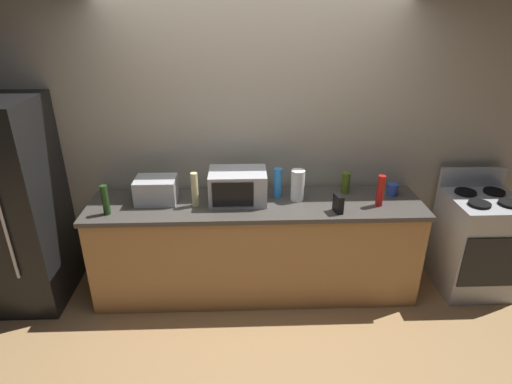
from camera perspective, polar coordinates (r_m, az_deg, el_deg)
The scene contains 15 objects.
ground_plane at distance 3.73m, azimuth 0.24°, elevation -16.74°, with size 8.00×8.00×0.00m, color #A87F51.
back_wall at distance 3.78m, azimuth -0.23°, elevation 7.42°, with size 6.40×0.10×2.70m, color #B2A893.
counter_run at distance 3.78m, azimuth 0.00°, elevation -7.57°, with size 2.84×0.64×0.90m.
refrigerator at distance 4.05m, azimuth -30.37°, elevation -1.73°, with size 0.72×0.73×1.80m.
stove_range at distance 4.33m, azimuth 27.65°, elevation -6.09°, with size 0.60×0.61×1.08m.
microwave at distance 3.55m, azimuth -2.49°, elevation 0.80°, with size 0.48×0.35×0.27m.
toaster_oven at distance 3.65m, azimuth -13.38°, elevation 0.26°, with size 0.34×0.26×0.21m, color #B7BABF.
paper_towel_roll at distance 3.58m, azimuth 5.68°, elevation 0.93°, with size 0.12×0.12×0.27m, color white.
cordless_phone at distance 3.44m, azimuth 11.10°, elevation -1.56°, with size 0.05×0.11×0.15m, color black.
bottle_hot_sauce at distance 3.61m, azimuth 16.52°, elevation 0.16°, with size 0.06×0.06×0.27m, color red.
bottle_wine at distance 3.53m, azimuth -19.76°, elevation -1.03°, with size 0.06×0.06×0.25m, color #1E3F19.
bottle_hand_soap at distance 3.49m, azimuth -8.30°, elevation 0.32°, with size 0.06×0.06×0.29m, color beige.
bottle_olive_oil at distance 3.80m, azimuth 12.08°, elevation 1.22°, with size 0.07×0.07×0.19m, color #4C6B19.
bottle_spray_cleaner at distance 3.63m, azimuth 2.99°, elevation 1.26°, with size 0.08×0.08×0.26m, color #338CE5.
mug_blue at distance 3.88m, azimuth 18.04°, elevation 0.33°, with size 0.09×0.09×0.10m, color #2D4CB2.
Camera 1 is at (-0.12, -2.80, 2.46)m, focal length 29.49 mm.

